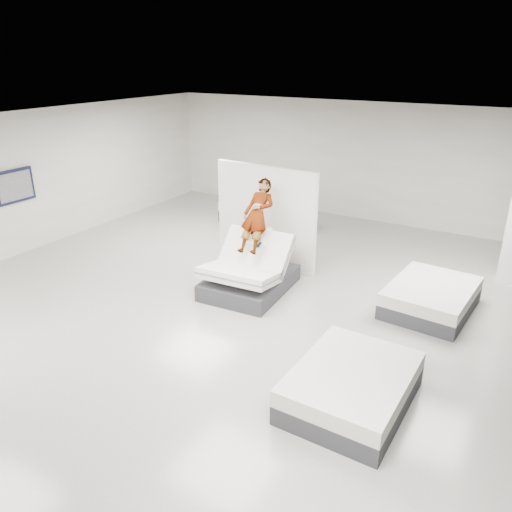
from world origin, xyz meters
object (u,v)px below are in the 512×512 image
at_px(person, 257,229).
at_px(divider_panel, 265,217).
at_px(flat_bed_left_far, 262,216).
at_px(hero_bed, 249,274).
at_px(flat_bed_right_near, 351,387).
at_px(wall_poster, 15,186).
at_px(flat_bed_right_far, 431,298).
at_px(remote, 259,245).

xyz_separation_m(person, divider_panel, (-0.37, 1.00, -0.08)).
xyz_separation_m(person, flat_bed_left_far, (-1.72, 3.22, -0.90)).
distance_m(hero_bed, flat_bed_left_far, 3.96).
relative_size(flat_bed_right_near, flat_bed_left_far, 0.76).
height_order(hero_bed, person, person).
bearing_deg(divider_panel, wall_poster, -153.36).
height_order(flat_bed_left_far, wall_poster, wall_poster).
height_order(person, flat_bed_left_far, person).
height_order(divider_panel, flat_bed_right_far, divider_panel).
height_order(hero_bed, flat_bed_right_near, hero_bed).
relative_size(person, wall_poster, 1.62).
height_order(divider_panel, flat_bed_left_far, divider_panel).
relative_size(person, flat_bed_right_near, 0.80).
height_order(hero_bed, flat_bed_left_far, hero_bed).
bearing_deg(person, flat_bed_right_far, 7.71).
bearing_deg(person, wall_poster, -170.92).
bearing_deg(hero_bed, person, 93.64).
xyz_separation_m(hero_bed, flat_bed_left_far, (-1.74, 3.55, -0.08)).
relative_size(remote, wall_poster, 0.15).
xyz_separation_m(remote, flat_bed_left_far, (-1.96, 3.56, -0.73)).
xyz_separation_m(hero_bed, remote, (0.22, -0.01, 0.65)).
relative_size(flat_bed_right_far, wall_poster, 2.02).
distance_m(hero_bed, flat_bed_right_far, 3.41).
height_order(hero_bed, remote, hero_bed).
bearing_deg(flat_bed_right_near, wall_poster, 171.19).
height_order(remote, flat_bed_right_near, remote).
bearing_deg(person, remote, -57.85).
distance_m(flat_bed_right_far, flat_bed_right_near, 3.25).
height_order(hero_bed, flat_bed_right_far, hero_bed).
xyz_separation_m(person, wall_poster, (-5.56, -1.25, 0.42)).
bearing_deg(flat_bed_left_far, remote, -61.09).
bearing_deg(divider_panel, flat_bed_right_far, -2.12).
height_order(flat_bed_right_far, flat_bed_left_far, flat_bed_left_far).
bearing_deg(wall_poster, divider_panel, 23.46).
xyz_separation_m(hero_bed, person, (-0.02, 0.33, 0.82)).
distance_m(flat_bed_right_far, wall_poster, 9.15).
bearing_deg(wall_poster, remote, 9.00).
height_order(person, divider_panel, divider_panel).
bearing_deg(remote, wall_poster, -174.63).
height_order(divider_panel, flat_bed_right_near, divider_panel).
relative_size(hero_bed, flat_bed_right_far, 1.01).
height_order(person, flat_bed_right_near, person).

